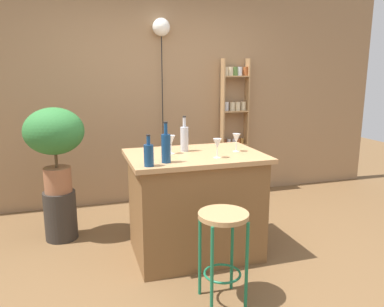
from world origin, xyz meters
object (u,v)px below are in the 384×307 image
(potted_plant, at_px, (54,137))
(wine_glass_center, at_px, (236,139))
(pendant_globe_light, at_px, (161,30))
(bottle_sauce_amber, at_px, (184,138))
(spice_shelf, at_px, (234,124))
(wine_glass_left, at_px, (171,141))
(bar_stool, at_px, (223,236))
(bottle_soda_blue, at_px, (149,154))
(plant_stool, at_px, (61,215))
(bottle_olive_oil, at_px, (166,147))
(wine_glass_right, at_px, (217,144))

(potted_plant, relative_size, wine_glass_center, 5.07)
(pendant_globe_light, bearing_deg, bottle_sauce_amber, -95.03)
(wine_glass_center, bearing_deg, pendant_globe_light, 101.65)
(spice_shelf, relative_size, wine_glass_left, 11.09)
(bar_stool, distance_m, pendant_globe_light, 2.84)
(wine_glass_left, bearing_deg, bar_stool, -79.53)
(bottle_soda_blue, bearing_deg, bar_stool, -47.34)
(plant_stool, bearing_deg, wine_glass_center, -24.10)
(pendant_globe_light, bearing_deg, wine_glass_left, -100.15)
(bottle_olive_oil, distance_m, pendant_globe_light, 2.12)
(wine_glass_left, bearing_deg, plant_stool, 147.86)
(spice_shelf, xyz_separation_m, wine_glass_left, (-1.24, -1.45, 0.09))
(bottle_olive_oil, height_order, wine_glass_right, bottle_olive_oil)
(plant_stool, bearing_deg, bottle_sauce_amber, -26.23)
(bottle_sauce_amber, distance_m, pendant_globe_light, 1.78)
(bottle_soda_blue, bearing_deg, pendant_globe_light, 73.88)
(bottle_soda_blue, bearing_deg, potted_plant, 125.51)
(wine_glass_center, bearing_deg, wine_glass_left, 172.01)
(plant_stool, relative_size, potted_plant, 0.59)
(bottle_sauce_amber, bearing_deg, spice_shelf, 51.68)
(potted_plant, xyz_separation_m, wine_glass_center, (1.58, -0.71, 0.02))
(wine_glass_right, bearing_deg, plant_stool, 145.93)
(bottle_olive_oil, bearing_deg, pendant_globe_light, 77.86)
(bottle_sauce_amber, bearing_deg, pendant_globe_light, 84.97)
(bar_stool, xyz_separation_m, wine_glass_right, (0.17, 0.58, 0.54))
(bar_stool, xyz_separation_m, plant_stool, (-1.15, 1.48, -0.27))
(bottle_sauce_amber, height_order, wine_glass_left, bottle_sauce_amber)
(plant_stool, height_order, bottle_olive_oil, bottle_olive_oil)
(wine_glass_right, bearing_deg, bar_stool, -106.40)
(bar_stool, bearing_deg, bottle_olive_oil, 116.96)
(wine_glass_left, distance_m, wine_glass_right, 0.43)
(bar_stool, distance_m, wine_glass_right, 0.82)
(potted_plant, xyz_separation_m, bottle_olive_oil, (0.87, -0.93, 0.03))
(bottle_sauce_amber, height_order, pendant_globe_light, pendant_globe_light)
(bottle_sauce_amber, xyz_separation_m, wine_glass_left, (-0.14, -0.07, -0.00))
(potted_plant, xyz_separation_m, bottle_sauce_amber, (1.13, -0.56, 0.02))
(spice_shelf, distance_m, wine_glass_center, 1.67)
(wine_glass_center, bearing_deg, bottle_sauce_amber, 161.63)
(bottle_soda_blue, bearing_deg, spice_shelf, 50.59)
(wine_glass_right, bearing_deg, potted_plant, 145.93)
(bar_stool, relative_size, wine_glass_center, 4.19)
(bottle_sauce_amber, distance_m, wine_glass_center, 0.47)
(bar_stool, relative_size, plant_stool, 1.40)
(spice_shelf, relative_size, bottle_soda_blue, 7.37)
(wine_glass_center, xyz_separation_m, pendant_globe_light, (-0.32, 1.56, 1.08))
(plant_stool, height_order, bottle_soda_blue, bottle_soda_blue)
(bottle_sauce_amber, relative_size, wine_glass_left, 1.96)
(bottle_soda_blue, relative_size, wine_glass_center, 1.50)
(plant_stool, bearing_deg, pendant_globe_light, 34.12)
(bottle_sauce_amber, xyz_separation_m, wine_glass_center, (0.45, -0.15, -0.00))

